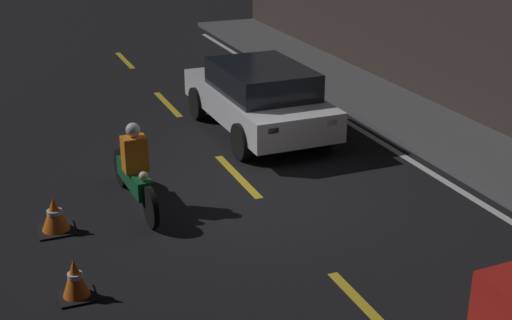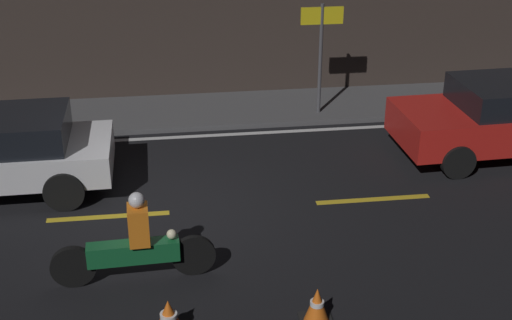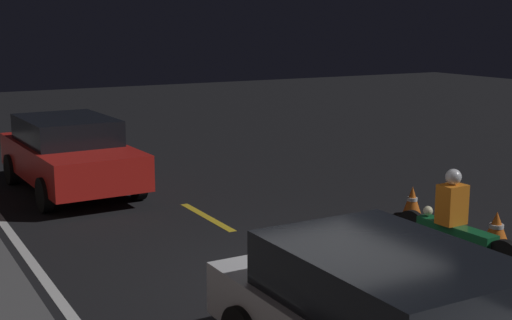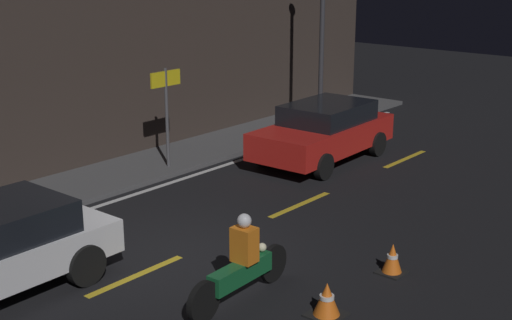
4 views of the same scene
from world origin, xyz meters
name	(u,v)px [view 3 (image 3 of 4)]	position (x,y,z in m)	size (l,w,h in m)	color
ground_plane	(320,280)	(0.00, 0.00, 0.00)	(56.00, 56.00, 0.00)	black
lane_dash_c	(367,306)	(-1.00, 0.00, 0.00)	(2.00, 0.14, 0.01)	gold
lane_dash_d	(207,217)	(3.50, 0.00, 0.00)	(2.00, 0.14, 0.01)	gold
lane_dash_e	(123,170)	(8.00, 0.00, 0.00)	(2.00, 0.14, 0.01)	gold
taxi_red	(70,153)	(6.55, 1.56, 0.78)	(4.22, 2.06, 1.47)	red
motorcycle	(456,229)	(-0.51, -1.88, 0.56)	(2.30, 0.37, 1.38)	black
traffic_cone_near	(496,229)	(-0.07, -3.16, 0.26)	(0.52, 0.52, 0.53)	black
traffic_cone_mid	(412,202)	(1.83, -3.16, 0.26)	(0.43, 0.43, 0.53)	black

